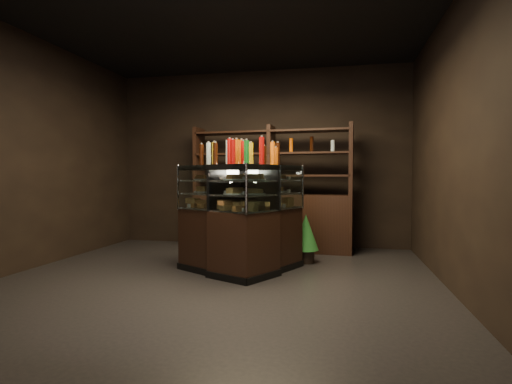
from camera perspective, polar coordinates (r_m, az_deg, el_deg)
ground at (r=4.65m, az=-5.83°, el=-12.55°), size 5.00×5.00×0.00m
room_shell at (r=4.56m, az=-5.93°, el=11.76°), size 5.02×5.02×3.01m
display_case at (r=4.97m, az=-1.94°, el=-6.28°), size 1.57×1.37×1.33m
food_display at (r=4.91m, az=-1.95°, el=0.16°), size 1.22×1.10×0.42m
bottles_top at (r=4.92m, az=-1.96°, el=5.49°), size 1.06×0.96×0.30m
potted_conifer at (r=5.54m, az=7.13°, el=-5.60°), size 0.35×0.35×0.76m
back_shelving at (r=6.45m, az=2.16°, el=-2.96°), size 2.59×0.57×2.00m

